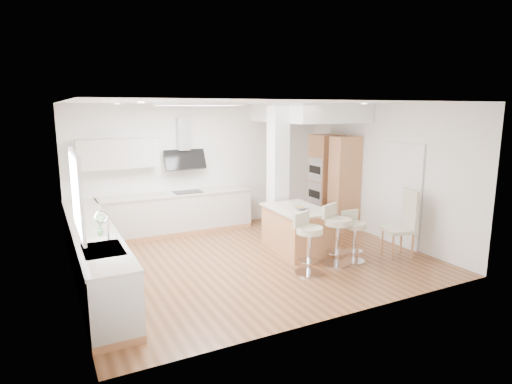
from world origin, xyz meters
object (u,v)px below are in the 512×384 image
bar_stool_a (308,240)px  dining_chair (404,221)px  peninsula (296,229)px  bar_stool_b (336,232)px  bar_stool_c (354,234)px

bar_stool_a → dining_chair: size_ratio=0.81×
peninsula → bar_stool_b: (0.21, -0.95, 0.17)m
bar_stool_c → peninsula: bearing=120.9°
bar_stool_a → bar_stool_b: size_ratio=0.96×
peninsula → bar_stool_a: bearing=-111.3°
peninsula → bar_stool_c: 1.13m
bar_stool_b → bar_stool_c: size_ratio=1.16×
bar_stool_a → dining_chair: bearing=-25.0°
dining_chair → bar_stool_a: bearing=-167.2°
bar_stool_a → bar_stool_c: bearing=-16.3°
peninsula → dining_chair: bearing=-34.6°
peninsula → bar_stool_c: bearing=-56.9°
peninsula → bar_stool_c: size_ratio=1.55×
bar_stool_b → bar_stool_c: 0.39m
bar_stool_a → peninsula: bearing=44.3°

